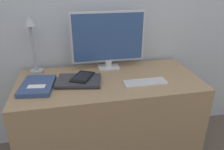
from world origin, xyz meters
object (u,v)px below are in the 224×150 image
object	(u,v)px
ereader	(83,77)
desk_lamp	(32,37)
laptop	(79,81)
notebook	(37,86)
keyboard	(145,82)
monitor	(108,39)

from	to	relation	value
ereader	desk_lamp	bearing A→B (deg)	146.74
laptop	notebook	size ratio (longest dim) A/B	1.09
ereader	keyboard	bearing A→B (deg)	-16.74
monitor	ereader	bearing A→B (deg)	-138.60
ereader	desk_lamp	distance (m)	0.47
monitor	ereader	distance (m)	0.36
desk_lamp	notebook	distance (m)	0.37
monitor	ereader	xyz separation A→B (m)	(-0.22, -0.19, -0.20)
laptop	desk_lamp	distance (m)	0.47
keyboard	laptop	xyz separation A→B (m)	(-0.45, 0.10, 0.01)
desk_lamp	notebook	world-z (taller)	desk_lamp
keyboard	notebook	distance (m)	0.72
desk_lamp	ereader	bearing A→B (deg)	-33.26
keyboard	notebook	bearing A→B (deg)	173.74
monitor	keyboard	size ratio (longest dim) A/B	1.93
monitor	laptop	bearing A→B (deg)	-138.60
monitor	laptop	distance (m)	0.40
laptop	notebook	world-z (taller)	notebook
laptop	ereader	xyz separation A→B (m)	(0.03, 0.03, 0.02)
desk_lamp	keyboard	bearing A→B (deg)	-24.60
laptop	notebook	distance (m)	0.27
ereader	monitor	bearing A→B (deg)	41.40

